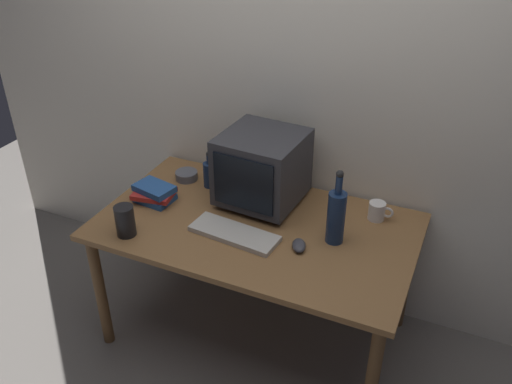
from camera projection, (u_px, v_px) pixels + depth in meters
ground_plane at (256, 331)px, 2.94m from camera, size 6.00×6.00×0.00m
back_wall at (297, 82)px, 2.67m from camera, size 4.00×0.08×2.50m
desk at (256, 237)px, 2.61m from camera, size 1.50×0.87×0.71m
crt_monitor at (262, 168)px, 2.64m from camera, size 0.40×0.41×0.37m
keyboard at (234, 234)px, 2.48m from camera, size 0.43×0.19×0.02m
computer_mouse at (299, 245)px, 2.40m from camera, size 0.09×0.12×0.04m
bottle_tall at (336, 215)px, 2.39m from camera, size 0.08×0.08×0.37m
bottle_short at (210, 173)px, 2.84m from camera, size 0.07×0.07×0.21m
book_stack at (154, 193)px, 2.73m from camera, size 0.22×0.18×0.09m
mug at (377, 211)px, 2.58m from camera, size 0.12×0.08×0.09m
cd_spindle at (187, 175)px, 2.93m from camera, size 0.12×0.12×0.04m
metal_canister at (125, 221)px, 2.46m from camera, size 0.09×0.09×0.15m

